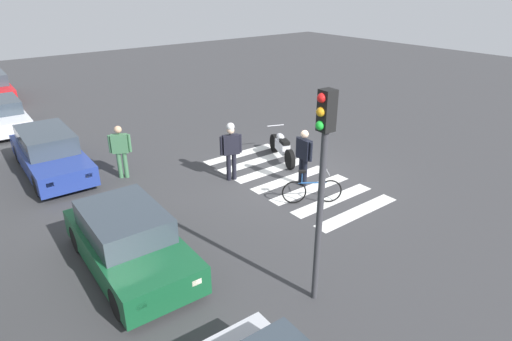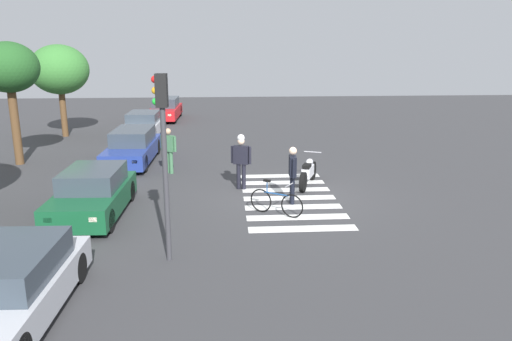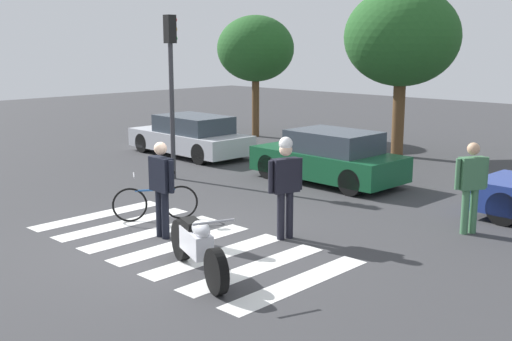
% 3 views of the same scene
% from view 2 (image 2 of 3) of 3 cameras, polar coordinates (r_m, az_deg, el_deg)
% --- Properties ---
extents(ground_plane, '(60.00, 60.00, 0.00)m').
position_cam_2_polar(ground_plane, '(15.93, 3.84, -3.15)').
color(ground_plane, '#38383A').
extents(police_motorcycle, '(2.16, 1.03, 1.05)m').
position_cam_2_polar(police_motorcycle, '(17.22, 5.97, -0.22)').
color(police_motorcycle, black).
rests_on(police_motorcycle, ground_plane).
extents(leaning_bicycle, '(0.99, 1.43, 1.01)m').
position_cam_2_polar(leaning_bicycle, '(14.29, 2.29, -3.61)').
color(leaning_bicycle, black).
rests_on(leaning_bicycle, ground_plane).
extents(officer_on_foot, '(0.34, 0.67, 1.87)m').
position_cam_2_polar(officer_on_foot, '(16.59, -1.72, 1.52)').
color(officer_on_foot, black).
rests_on(officer_on_foot, ground_plane).
extents(officer_by_motorcycle, '(0.70, 0.24, 1.77)m').
position_cam_2_polar(officer_by_motorcycle, '(15.14, 4.19, -0.08)').
color(officer_by_motorcycle, black).
rests_on(officer_by_motorcycle, ground_plane).
extents(pedestrian_bystander, '(0.42, 0.61, 1.72)m').
position_cam_2_polar(pedestrian_bystander, '(18.91, -9.95, 2.58)').
color(pedestrian_bystander, '#3F724C').
rests_on(pedestrian_bystander, ground_plane).
extents(crosswalk_stripes, '(5.85, 2.91, 0.01)m').
position_cam_2_polar(crosswalk_stripes, '(15.93, 3.84, -3.14)').
color(crosswalk_stripes, silver).
rests_on(crosswalk_stripes, ground_plane).
extents(car_silver_sedan, '(4.33, 1.86, 1.27)m').
position_cam_2_polar(car_silver_sedan, '(10.06, -26.48, -11.91)').
color(car_silver_sedan, black).
rests_on(car_silver_sedan, ground_plane).
extents(car_green_compact, '(3.98, 1.83, 1.34)m').
position_cam_2_polar(car_green_compact, '(14.92, -18.13, -2.53)').
color(car_green_compact, black).
rests_on(car_green_compact, ground_plane).
extents(car_blue_hatchback, '(4.66, 1.79, 1.36)m').
position_cam_2_polar(car_blue_hatchback, '(21.05, -13.89, 2.65)').
color(car_blue_hatchback, black).
rests_on(car_blue_hatchback, ground_plane).
extents(car_white_van, '(4.08, 1.82, 1.26)m').
position_cam_2_polar(car_white_van, '(26.81, -12.72, 5.12)').
color(car_white_van, black).
rests_on(car_white_van, ground_plane).
extents(car_red_convertible, '(4.39, 1.80, 1.37)m').
position_cam_2_polar(car_red_convertible, '(32.45, -10.28, 6.91)').
color(car_red_convertible, black).
rests_on(car_red_convertible, ground_plane).
extents(traffic_light_pole, '(0.25, 0.34, 4.18)m').
position_cam_2_polar(traffic_light_pole, '(10.89, -10.57, 3.62)').
color(traffic_light_pole, '#38383D').
rests_on(traffic_light_pole, ground_plane).
extents(street_tree_far, '(2.31, 2.31, 4.84)m').
position_cam_2_polar(street_tree_far, '(21.92, -26.40, 10.33)').
color(street_tree_far, brown).
rests_on(street_tree_far, ground_plane).
extents(street_tree_end, '(2.94, 2.94, 4.70)m').
position_cam_2_polar(street_tree_end, '(27.73, -21.54, 10.63)').
color(street_tree_end, brown).
rests_on(street_tree_end, ground_plane).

